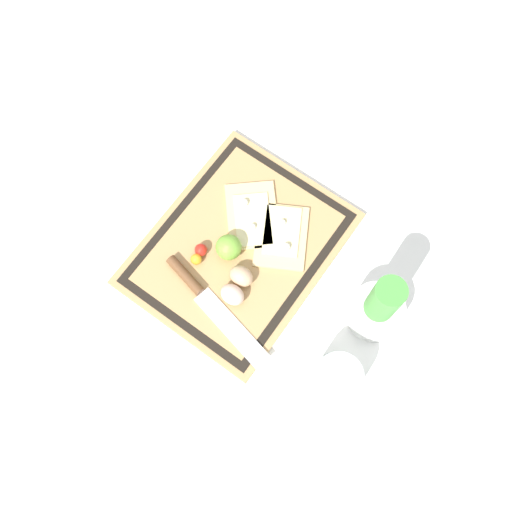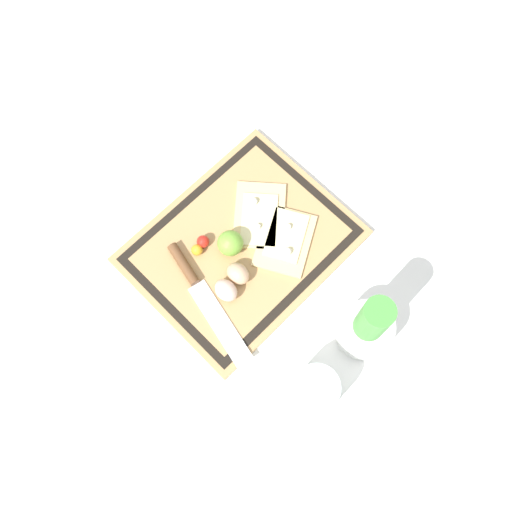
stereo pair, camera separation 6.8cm
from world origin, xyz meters
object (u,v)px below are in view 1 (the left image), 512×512
Objects in this scene: pizza_slice_far at (282,235)px; herb_pot at (378,308)px; cherry_tomato_red at (201,250)px; sauce_jar at (336,379)px; egg_brown at (241,276)px; lime at (229,247)px; cherry_tomato_yellow at (196,259)px; egg_pink at (232,295)px; pizza_slice_near at (252,216)px; knife at (200,292)px.

herb_pot reaches higher than pizza_slice_far.
sauce_jar is (0.06, 0.38, 0.01)m from cherry_tomato_red.
egg_brown is 0.29m from sauce_jar.
lime is 2.26× the size of cherry_tomato_yellow.
cherry_tomato_yellow is (-0.02, -0.11, -0.01)m from egg_pink.
lime is 0.28× the size of herb_pot.
pizza_slice_near is 0.64× the size of knife.
lime is (0.09, 0.01, 0.02)m from pizza_slice_near.
sauce_jar reaches higher than knife.
cherry_tomato_yellow is (-0.05, -0.05, 0.00)m from knife.
egg_brown is at bearing 90.73° from cherry_tomato_red.
lime is at bearing 126.42° from cherry_tomato_red.
egg_brown is 0.94× the size of lime.
egg_brown is 0.26× the size of herb_pot.
egg_pink is at bearing 23.13° from pizza_slice_near.
herb_pot is (-0.06, 0.33, 0.03)m from lime.
sauce_jar is at bearing 77.09° from egg_brown.
pizza_slice_far is 0.17m from egg_pink.
knife is at bearing 3.19° from lime.
egg_brown is 0.10m from cherry_tomato_yellow.
egg_brown is 0.07m from lime.
sauce_jar is (0.04, 0.38, 0.01)m from cherry_tomato_yellow.
cherry_tomato_yellow is 0.38m from sauce_jar.
lime is (-0.11, -0.01, 0.02)m from knife.
lime is 0.33m from herb_pot.
pizza_slice_far is 3.46× the size of egg_brown.
egg_brown is at bearing 145.71° from knife.
pizza_slice_near is at bearing 162.36° from cherry_tomato_red.
egg_brown reaches higher than pizza_slice_far.
egg_brown is at bearing 102.95° from cherry_tomato_yellow.
lime is at bearing -79.20° from herb_pot.
pizza_slice_near is 0.34m from herb_pot.
pizza_slice_far is 0.18m from cherry_tomato_red.
egg_brown is (-0.08, 0.05, 0.01)m from knife.
pizza_slice_far is 0.33m from sauce_jar.
knife is at bearing -87.90° from sauce_jar.
cherry_tomato_red is 0.39m from herb_pot.
cherry_tomato_yellow is at bearing -72.05° from herb_pot.
knife is (0.20, -0.07, 0.00)m from pizza_slice_far.
herb_pot reaches higher than sauce_jar.
knife is at bearing 36.15° from cherry_tomato_red.
cherry_tomato_red is at bearing -99.22° from sauce_jar.
knife is 0.11m from lime.
sauce_jar is (0.19, 0.34, 0.02)m from pizza_slice_near.
cherry_tomato_yellow is at bearing -37.42° from lime.
pizza_slice_near is 3.61× the size of egg_pink.
lime is 2.04× the size of cherry_tomato_red.
egg_pink is at bearing -94.34° from sauce_jar.
egg_brown is 0.04m from egg_pink.
egg_brown is 0.29m from herb_pot.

